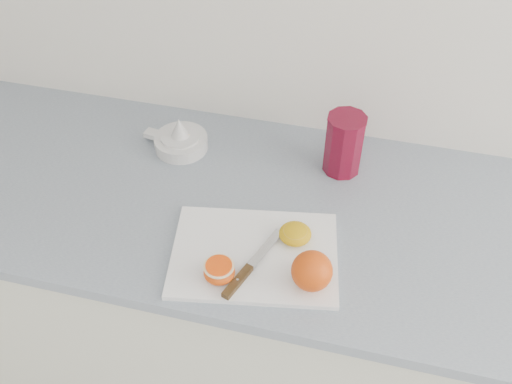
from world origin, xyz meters
TOP-DOWN VIEW (x-y plane):
  - counter at (-0.16, 1.70)m, footprint 2.65×0.64m
  - cutting_board at (-0.15, 1.54)m, footprint 0.38×0.30m
  - whole_orange at (-0.02, 1.50)m, footprint 0.08×0.08m
  - half_orange at (-0.20, 1.47)m, footprint 0.06×0.06m
  - squeezed_shell at (-0.07, 1.60)m, footprint 0.07×0.07m
  - paring_knife at (-0.16, 1.48)m, footprint 0.08×0.20m
  - citrus_juicer at (-0.41, 1.84)m, footprint 0.17×0.13m
  - red_tumbler at (-0.01, 1.86)m, footprint 0.09×0.09m

SIDE VIEW (x-z plane):
  - counter at x=-0.16m, z-range 0.00..0.89m
  - cutting_board at x=-0.15m, z-range 0.89..0.90m
  - paring_knife at x=-0.16m, z-range 0.90..0.91m
  - citrus_juicer at x=-0.41m, z-range 0.87..0.96m
  - squeezed_shell at x=-0.07m, z-range 0.90..0.93m
  - half_orange at x=-0.20m, z-range 0.90..0.94m
  - whole_orange at x=-0.02m, z-range 0.90..0.98m
  - red_tumbler at x=-0.01m, z-range 0.88..1.04m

